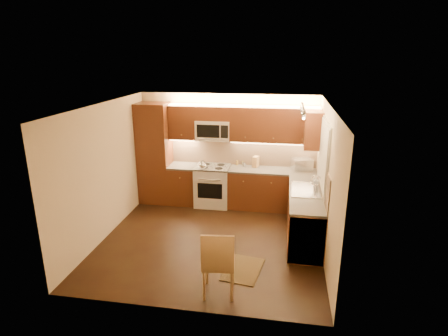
% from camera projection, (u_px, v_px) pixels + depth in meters
% --- Properties ---
extents(floor, '(4.00, 4.00, 0.01)m').
position_uv_depth(floor, '(211.00, 240.00, 6.90)').
color(floor, black).
rests_on(floor, ground).
extents(ceiling, '(4.00, 4.00, 0.01)m').
position_uv_depth(ceiling, '(210.00, 106.00, 6.16)').
color(ceiling, beige).
rests_on(ceiling, ground).
extents(wall_back, '(4.00, 0.01, 2.50)m').
position_uv_depth(wall_back, '(228.00, 149.00, 8.41)').
color(wall_back, beige).
rests_on(wall_back, ground).
extents(wall_front, '(4.00, 0.01, 2.50)m').
position_uv_depth(wall_front, '(179.00, 227.00, 4.65)').
color(wall_front, beige).
rests_on(wall_front, ground).
extents(wall_left, '(0.01, 4.00, 2.50)m').
position_uv_depth(wall_left, '(105.00, 171.00, 6.85)').
color(wall_left, beige).
rests_on(wall_left, ground).
extents(wall_right, '(0.01, 4.00, 2.50)m').
position_uv_depth(wall_right, '(326.00, 183.00, 6.21)').
color(wall_right, beige).
rests_on(wall_right, ground).
extents(pantry, '(0.70, 0.60, 2.30)m').
position_uv_depth(pantry, '(155.00, 154.00, 8.42)').
color(pantry, '#47200F').
rests_on(pantry, floor).
extents(base_cab_back_left, '(0.62, 0.60, 0.86)m').
position_uv_depth(base_cab_back_left, '(184.00, 185.00, 8.53)').
color(base_cab_back_left, '#47200F').
rests_on(base_cab_back_left, floor).
extents(counter_back_left, '(0.62, 0.60, 0.04)m').
position_uv_depth(counter_back_left, '(183.00, 166.00, 8.40)').
color(counter_back_left, '#3B3836').
rests_on(counter_back_left, base_cab_back_left).
extents(base_cab_back_right, '(1.92, 0.60, 0.86)m').
position_uv_depth(base_cab_back_right, '(272.00, 190.00, 8.21)').
color(base_cab_back_right, '#47200F').
rests_on(base_cab_back_right, floor).
extents(counter_back_right, '(1.92, 0.60, 0.04)m').
position_uv_depth(counter_back_right, '(273.00, 171.00, 8.08)').
color(counter_back_right, '#3B3836').
rests_on(counter_back_right, base_cab_back_right).
extents(base_cab_right, '(0.60, 2.00, 0.86)m').
position_uv_depth(base_cab_right, '(304.00, 216.00, 6.88)').
color(base_cab_right, '#47200F').
rests_on(base_cab_right, floor).
extents(counter_right, '(0.60, 2.00, 0.04)m').
position_uv_depth(counter_right, '(306.00, 194.00, 6.75)').
color(counter_right, '#3B3836').
rests_on(counter_right, base_cab_right).
extents(dishwasher, '(0.58, 0.60, 0.84)m').
position_uv_depth(dishwasher, '(306.00, 233.00, 6.22)').
color(dishwasher, silver).
rests_on(dishwasher, floor).
extents(backsplash_back, '(3.30, 0.02, 0.60)m').
position_uv_depth(backsplash_back, '(243.00, 152.00, 8.36)').
color(backsplash_back, tan).
rests_on(backsplash_back, wall_back).
extents(backsplash_right, '(0.02, 2.00, 0.60)m').
position_uv_depth(backsplash_right, '(324.00, 178.00, 6.61)').
color(backsplash_right, tan).
rests_on(backsplash_right, wall_right).
extents(upper_cab_back_left, '(0.62, 0.35, 0.75)m').
position_uv_depth(upper_cab_back_left, '(183.00, 122.00, 8.22)').
color(upper_cab_back_left, '#47200F').
rests_on(upper_cab_back_left, wall_back).
extents(upper_cab_back_right, '(1.92, 0.35, 0.75)m').
position_uv_depth(upper_cab_back_right, '(275.00, 125.00, 7.90)').
color(upper_cab_back_right, '#47200F').
rests_on(upper_cab_back_right, wall_back).
extents(upper_cab_bridge, '(0.76, 0.35, 0.31)m').
position_uv_depth(upper_cab_bridge, '(213.00, 113.00, 8.04)').
color(upper_cab_bridge, '#47200F').
rests_on(upper_cab_bridge, wall_back).
extents(upper_cab_right_corner, '(0.35, 0.50, 0.75)m').
position_uv_depth(upper_cab_right_corner, '(313.00, 130.00, 7.37)').
color(upper_cab_right_corner, '#47200F').
rests_on(upper_cab_right_corner, wall_right).
extents(stove, '(0.76, 0.65, 0.92)m').
position_uv_depth(stove, '(213.00, 186.00, 8.39)').
color(stove, silver).
rests_on(stove, floor).
extents(microwave, '(0.76, 0.38, 0.44)m').
position_uv_depth(microwave, '(213.00, 130.00, 8.14)').
color(microwave, silver).
rests_on(microwave, wall_back).
extents(window_frame, '(0.03, 1.44, 1.24)m').
position_uv_depth(window_frame, '(324.00, 155.00, 6.63)').
color(window_frame, silver).
rests_on(window_frame, wall_right).
extents(window_blinds, '(0.02, 1.36, 1.16)m').
position_uv_depth(window_blinds, '(323.00, 154.00, 6.63)').
color(window_blinds, silver).
rests_on(window_blinds, wall_right).
extents(sink, '(0.52, 0.86, 0.15)m').
position_uv_depth(sink, '(306.00, 186.00, 6.86)').
color(sink, silver).
rests_on(sink, counter_right).
extents(faucet, '(0.20, 0.04, 0.30)m').
position_uv_depth(faucet, '(316.00, 183.00, 6.81)').
color(faucet, silver).
rests_on(faucet, counter_right).
extents(track_light_bar, '(0.04, 1.20, 0.03)m').
position_uv_depth(track_light_bar, '(303.00, 107.00, 6.30)').
color(track_light_bar, silver).
rests_on(track_light_bar, ceiling).
extents(kettle, '(0.23, 0.23, 0.20)m').
position_uv_depth(kettle, '(203.00, 164.00, 8.04)').
color(kettle, silver).
rests_on(kettle, stove).
extents(toaster_oven, '(0.50, 0.44, 0.25)m').
position_uv_depth(toaster_oven, '(302.00, 164.00, 8.03)').
color(toaster_oven, silver).
rests_on(toaster_oven, counter_back_right).
extents(knife_block, '(0.15, 0.20, 0.24)m').
position_uv_depth(knife_block, '(256.00, 162.00, 8.25)').
color(knife_block, '#9C7946').
rests_on(knife_block, counter_back_right).
extents(spice_jar_a, '(0.04, 0.04, 0.11)m').
position_uv_depth(spice_jar_a, '(243.00, 164.00, 8.29)').
color(spice_jar_a, silver).
rests_on(spice_jar_a, counter_back_right).
extents(spice_jar_b, '(0.05, 0.05, 0.09)m').
position_uv_depth(spice_jar_b, '(243.00, 163.00, 8.39)').
color(spice_jar_b, olive).
rests_on(spice_jar_b, counter_back_right).
extents(spice_jar_c, '(0.05, 0.05, 0.10)m').
position_uv_depth(spice_jar_c, '(245.00, 165.00, 8.25)').
color(spice_jar_c, silver).
rests_on(spice_jar_c, counter_back_right).
extents(spice_jar_d, '(0.05, 0.05, 0.10)m').
position_uv_depth(spice_jar_d, '(237.00, 163.00, 8.41)').
color(spice_jar_d, '#AC8433').
rests_on(spice_jar_d, counter_back_right).
extents(soap_bottle, '(0.10, 0.10, 0.21)m').
position_uv_depth(soap_bottle, '(316.00, 182.00, 6.99)').
color(soap_bottle, '#B6B5BA').
rests_on(soap_bottle, counter_right).
extents(rug, '(0.66, 0.89, 0.01)m').
position_uv_depth(rug, '(243.00, 269.00, 5.94)').
color(rug, black).
rests_on(rug, floor).
extents(dining_chair, '(0.50, 0.50, 1.03)m').
position_uv_depth(dining_chair, '(219.00, 261.00, 5.24)').
color(dining_chair, '#9C7946').
rests_on(dining_chair, floor).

